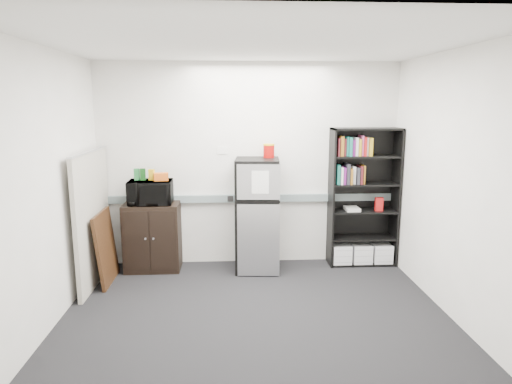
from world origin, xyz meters
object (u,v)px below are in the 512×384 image
cubicle_partition (93,218)px  microwave (150,192)px  cabinet (153,237)px  bookshelf (363,198)px  refrigerator (257,215)px

cubicle_partition → microwave: cubicle_partition is taller
cabinet → bookshelf: bearing=1.3°
refrigerator → cubicle_partition: bearing=-166.1°
bookshelf → cabinet: bookshelf is taller
microwave → bookshelf: bearing=0.3°
bookshelf → cabinet: size_ratio=2.08×
cabinet → refrigerator: refrigerator is taller
bookshelf → microwave: (-2.80, -0.08, 0.13)m
bookshelf → refrigerator: bearing=-174.2°
microwave → refrigerator: 1.41m
cabinet → microwave: bearing=-90.0°
cubicle_partition → cabinet: size_ratio=1.82×
cubicle_partition → refrigerator: 2.03m
bookshelf → cubicle_partition: bookshelf is taller
microwave → refrigerator: refrigerator is taller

